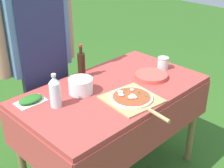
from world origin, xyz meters
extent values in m
cube|color=#A83D38|center=(0.00, 0.00, 0.79)|extent=(1.33, 0.76, 0.04)
cube|color=#A83D38|center=(0.00, -0.38, 0.63)|extent=(1.33, 0.01, 0.28)
cube|color=#A83D38|center=(0.00, 0.38, 0.63)|extent=(1.33, 0.01, 0.28)
cube|color=#A83D38|center=(-0.67, 0.00, 0.63)|extent=(0.01, 0.76, 0.28)
cube|color=#A83D38|center=(0.67, 0.00, 0.63)|extent=(0.01, 0.76, 0.28)
cylinder|color=olive|center=(0.60, -0.32, 0.39)|extent=(0.05, 0.05, 0.77)
cylinder|color=olive|center=(-0.60, 0.32, 0.39)|extent=(0.05, 0.05, 0.77)
cylinder|color=olive|center=(0.60, 0.32, 0.39)|extent=(0.05, 0.05, 0.77)
cylinder|color=#4C4C51|center=(-0.14, 0.57, 0.43)|extent=(0.13, 0.13, 0.86)
cylinder|color=#4C4C51|center=(-0.31, 0.58, 0.43)|extent=(0.13, 0.13, 0.86)
cube|color=#4C7099|center=(-0.23, 0.57, 1.19)|extent=(0.48, 0.21, 0.65)
cube|color=navy|center=(-0.23, 0.46, 0.95)|extent=(0.37, 0.02, 0.94)
cylinder|color=#A37A5B|center=(0.05, 0.56, 1.16)|extent=(0.10, 0.10, 0.58)
cube|color=tan|center=(-0.03, -0.20, 0.81)|extent=(0.36, 0.36, 0.01)
cylinder|color=tan|center=(-0.06, -0.44, 0.81)|extent=(0.04, 0.17, 0.02)
cylinder|color=beige|center=(-0.03, -0.20, 0.82)|extent=(0.28, 0.28, 0.01)
cylinder|color=#D14223|center=(-0.03, -0.20, 0.83)|extent=(0.25, 0.25, 0.00)
ellipsoid|color=white|center=(0.03, -0.15, 0.84)|extent=(0.04, 0.04, 0.01)
ellipsoid|color=white|center=(-0.05, -0.21, 0.84)|extent=(0.04, 0.04, 0.01)
ellipsoid|color=white|center=(-0.02, -0.20, 0.84)|extent=(0.04, 0.05, 0.01)
ellipsoid|color=white|center=(-0.05, -0.12, 0.84)|extent=(0.04, 0.05, 0.02)
ellipsoid|color=white|center=(-0.03, -0.22, 0.84)|extent=(0.04, 0.05, 0.01)
ellipsoid|color=white|center=(-0.07, -0.14, 0.84)|extent=(0.05, 0.05, 0.01)
ellipsoid|color=white|center=(-0.02, -0.20, 0.84)|extent=(0.04, 0.04, 0.01)
ellipsoid|color=#286B23|center=(0.01, -0.11, 0.84)|extent=(0.03, 0.03, 0.00)
ellipsoid|color=#286B23|center=(-0.07, -0.21, 0.84)|extent=(0.03, 0.03, 0.00)
ellipsoid|color=#286B23|center=(0.04, -0.26, 0.84)|extent=(0.02, 0.04, 0.00)
ellipsoid|color=#286B23|center=(0.05, -0.20, 0.84)|extent=(0.04, 0.03, 0.00)
ellipsoid|color=#286B23|center=(-0.03, -0.13, 0.84)|extent=(0.04, 0.02, 0.00)
ellipsoid|color=#286B23|center=(-0.03, -0.13, 0.84)|extent=(0.04, 0.03, 0.00)
cylinder|color=black|center=(-0.03, 0.30, 0.90)|extent=(0.06, 0.06, 0.19)
cylinder|color=black|center=(-0.03, 0.30, 1.02)|extent=(0.02, 0.02, 0.05)
cylinder|color=#B22823|center=(-0.03, 0.30, 1.06)|extent=(0.03, 0.03, 0.02)
cylinder|color=silver|center=(-0.42, 0.09, 0.89)|extent=(0.07, 0.07, 0.16)
cone|color=silver|center=(-0.42, 0.09, 0.99)|extent=(0.07, 0.07, 0.04)
cylinder|color=silver|center=(-0.42, 0.09, 1.02)|extent=(0.03, 0.03, 0.02)
cube|color=silver|center=(-0.51, 0.24, 0.81)|extent=(0.19, 0.12, 0.01)
ellipsoid|color=#286B23|center=(-0.51, 0.24, 0.83)|extent=(0.16, 0.11, 0.03)
cylinder|color=silver|center=(-0.19, 0.12, 0.86)|extent=(0.17, 0.17, 0.10)
cylinder|color=#DB4C42|center=(0.33, -0.08, 0.81)|extent=(0.25, 0.25, 0.00)
cylinder|color=#DB4C42|center=(0.33, -0.08, 0.81)|extent=(0.25, 0.25, 0.00)
cylinder|color=#DB4C42|center=(0.33, -0.08, 0.82)|extent=(0.25, 0.25, 0.00)
cylinder|color=#DB4C42|center=(0.33, -0.08, 0.82)|extent=(0.24, 0.24, 0.00)
cylinder|color=#DB4C42|center=(0.33, -0.08, 0.83)|extent=(0.24, 0.24, 0.00)
cylinder|color=#DB4C42|center=(0.33, -0.08, 0.83)|extent=(0.24, 0.24, 0.00)
cylinder|color=silver|center=(0.52, -0.04, 0.85)|extent=(0.09, 0.09, 0.09)
cylinder|color=#D14223|center=(0.52, -0.04, 0.84)|extent=(0.08, 0.08, 0.06)
cylinder|color=#B7B2A3|center=(0.52, -0.04, 0.90)|extent=(0.09, 0.09, 0.01)
camera|label=1|loc=(-1.37, -1.36, 1.83)|focal=50.00mm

